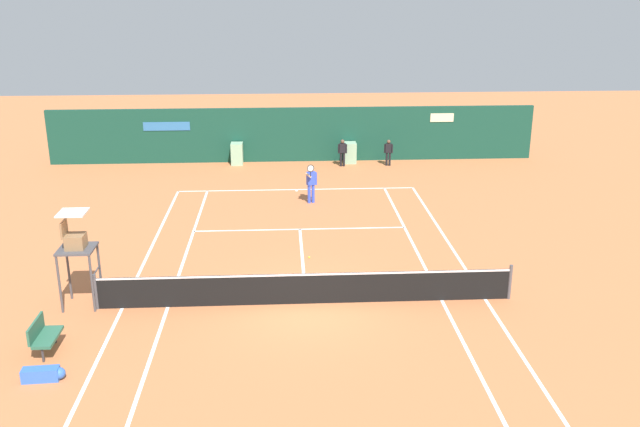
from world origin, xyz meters
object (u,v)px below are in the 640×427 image
Objects in this scene: equipment_bag at (45,374)px; tennis_ball_near_service_line at (417,276)px; player_on_baseline at (311,181)px; ball_kid_left_post at (388,151)px; umpire_chair at (76,245)px; ball_kid_right_post at (342,151)px; player_bench at (43,334)px; tennis_ball_by_sideline at (309,257)px.

equipment_bag reaches higher than tennis_ball_near_service_line.
equipment_bag is at bearing 44.66° from player_on_baseline.
umpire_chair is at bearing 64.36° from ball_kid_left_post.
player_on_baseline is 6.34m from ball_kid_right_post.
player_bench is at bearing -4.62° from umpire_chair.
player_on_baseline is 8.60m from tennis_ball_near_service_line.
equipment_bag is 22.42m from ball_kid_left_post.
ball_kid_right_post reaches higher than player_bench.
ball_kid_left_post is 13.09m from tennis_ball_by_sideline.
player_bench is 16.59× the size of tennis_ball_near_service_line.
ball_kid_right_post is 20.33× the size of tennis_ball_near_service_line.
player_on_baseline is at bearing 75.02° from ball_kid_right_post.
umpire_chair is at bearing -154.48° from tennis_ball_by_sideline.
equipment_bag is 21.36m from ball_kid_right_post.
player_bench is 0.84× the size of ball_kid_left_post.
umpire_chair is at bearing 175.38° from player_bench.
ball_kid_left_post is at bearing 143.93° from umpire_chair.
umpire_chair is 1.57× the size of player_on_baseline.
equipment_bag is at bearing 67.90° from ball_kid_right_post.
tennis_ball_near_service_line and tennis_ball_by_sideline have the same top height.
equipment_bag is (0.41, -1.33, -0.35)m from player_bench.
ball_kid_right_post is (9.14, 18.16, 0.29)m from player_bench.
umpire_chair reaches higher than player_on_baseline.
ball_kid_left_post is at bearing 147.71° from player_bench.
equipment_bag is at bearing -132.03° from tennis_ball_by_sideline.
ball_kid_left_post is (11.06, 19.49, 0.61)m from equipment_bag.
equipment_bag is at bearing 17.29° from player_bench.
player_bench reaches higher than tennis_ball_near_service_line.
player_bench is 16.59× the size of tennis_ball_by_sideline.
umpire_chair is at bearing -172.11° from tennis_ball_near_service_line.
tennis_ball_near_service_line is at bearing 92.40° from player_on_baseline.
player_on_baseline is (7.07, 9.40, -0.91)m from umpire_chair.
umpire_chair is at bearing 62.03° from ball_kid_right_post.
player_bench is 1.43m from equipment_bag.
equipment_bag is 14.65× the size of tennis_ball_near_service_line.
player_on_baseline is (6.87, 13.43, 0.80)m from equipment_bag.
player_bench is 20.33m from ball_kid_right_post.
player_bench is at bearing 107.29° from equipment_bag.
player_on_baseline is 1.31× the size of ball_kid_right_post.
equipment_bag is (0.20, -4.03, -1.71)m from umpire_chair.
player_on_baseline is at bearing 65.76° from ball_kid_left_post.
player_bench is 0.62× the size of player_on_baseline.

